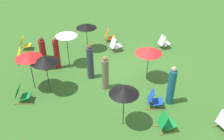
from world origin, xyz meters
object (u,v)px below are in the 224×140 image
at_px(deckchair_7, 22,94).
at_px(umbrella_3, 86,26).
at_px(deckchair_1, 164,43).
at_px(umbrella_2, 149,51).
at_px(person_4, 57,54).
at_px(person_2, 43,54).
at_px(deckchair_3, 22,56).
at_px(umbrella_5, 28,55).
at_px(person_1, 171,86).
at_px(person_0, 90,62).
at_px(deckchair_4, 115,45).
at_px(umbrella_4, 66,34).
at_px(person_3, 105,74).
at_px(deckchair_0, 166,123).
at_px(deckchair_5, 109,36).
at_px(deckchair_8, 154,100).
at_px(umbrella_0, 45,60).
at_px(deckchair_6, 25,44).
at_px(umbrella_1, 124,91).

relative_size(deckchair_7, umbrella_3, 0.51).
relative_size(deckchair_1, umbrella_2, 0.48).
relative_size(deckchair_7, person_4, 0.47).
height_order(umbrella_3, person_2, person_2).
height_order(deckchair_3, umbrella_3, umbrella_3).
bearing_deg(deckchair_3, umbrella_5, -175.21).
height_order(umbrella_5, person_1, umbrella_5).
height_order(umbrella_2, person_0, person_0).
bearing_deg(deckchair_1, person_1, 150.66).
height_order(deckchair_4, umbrella_4, umbrella_4).
xyz_separation_m(umbrella_2, person_3, (-0.20, 2.15, -0.80)).
distance_m(deckchair_4, person_4, 3.61).
bearing_deg(deckchair_7, deckchair_1, -56.05).
bearing_deg(deckchair_0, deckchair_5, 5.18).
xyz_separation_m(umbrella_3, person_4, (-1.63, 1.86, -0.69)).
bearing_deg(umbrella_3, deckchair_8, -162.13).
height_order(person_2, person_4, person_2).
bearing_deg(umbrella_0, deckchair_1, -68.87).
bearing_deg(person_0, deckchair_1, -30.11).
xyz_separation_m(person_1, person_3, (1.75, 2.46, -0.07)).
height_order(deckchair_7, person_3, person_3).
relative_size(deckchair_0, deckchair_4, 0.97).
height_order(person_0, person_1, person_1).
relative_size(deckchair_5, person_1, 0.46).
xyz_separation_m(umbrella_5, person_0, (0.24, -2.74, -0.90)).
bearing_deg(umbrella_0, deckchair_6, 15.20).
distance_m(deckchair_8, person_0, 3.64).
height_order(deckchair_5, umbrella_1, umbrella_1).
relative_size(deckchair_0, deckchair_8, 0.96).
bearing_deg(umbrella_3, umbrella_4, 139.63).
bearing_deg(deckchair_4, deckchair_0, 167.56).
distance_m(deckchair_3, umbrella_0, 3.57).
bearing_deg(deckchair_8, deckchair_5, 20.05).
bearing_deg(deckchair_3, umbrella_3, -89.78).
bearing_deg(deckchair_1, person_2, 87.21).
height_order(deckchair_6, person_4, person_4).
relative_size(umbrella_4, person_3, 1.13).
xyz_separation_m(deckchair_3, umbrella_3, (0.57, -3.69, 1.17)).
height_order(umbrella_1, person_0, person_0).
relative_size(umbrella_0, person_1, 1.00).
distance_m(umbrella_1, umbrella_3, 6.50).
relative_size(deckchair_7, umbrella_4, 0.44).
bearing_deg(person_2, umbrella_5, -63.13).
relative_size(deckchair_7, person_3, 0.50).
bearing_deg(person_3, person_0, 77.78).
bearing_deg(deckchair_6, umbrella_5, -158.22).
relative_size(deckchair_3, deckchair_8, 0.96).
bearing_deg(deckchair_3, umbrella_4, -119.03).
height_order(deckchair_5, umbrella_5, umbrella_5).
bearing_deg(umbrella_5, umbrella_4, -46.60).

